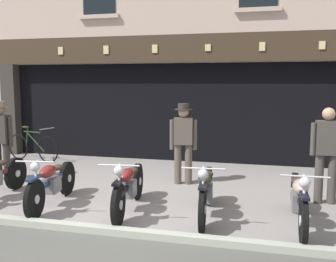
{
  "coord_description": "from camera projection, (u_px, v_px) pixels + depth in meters",
  "views": [
    {
      "loc": [
        2.18,
        -4.82,
        2.12
      ],
      "look_at": [
        0.25,
        2.75,
        1.13
      ],
      "focal_mm": 41.95,
      "sensor_mm": 36.0,
      "label": 1
    }
  ],
  "objects": [
    {
      "name": "shop_facade",
      "position": [
        195.0,
        97.0,
        11.99
      ],
      "size": [
        10.95,
        4.42,
        5.89
      ],
      "color": "black",
      "rests_on": "ground"
    },
    {
      "name": "motorcycle_center_left",
      "position": [
        52.0,
        182.0,
        6.68
      ],
      "size": [
        0.62,
        1.96,
        0.91
      ],
      "rotation": [
        0.0,
        0.0,
        3.27
      ],
      "color": "black",
      "rests_on": "ground"
    },
    {
      "name": "motorcycle_center",
      "position": [
        129.0,
        186.0,
        6.4
      ],
      "size": [
        0.62,
        2.03,
        0.92
      ],
      "rotation": [
        0.0,
        0.0,
        3.26
      ],
      "color": "black",
      "rests_on": "ground"
    },
    {
      "name": "motorcycle_center_right",
      "position": [
        206.0,
        190.0,
        6.14
      ],
      "size": [
        0.62,
        1.97,
        0.92
      ],
      "rotation": [
        0.0,
        0.0,
        3.22
      ],
      "color": "black",
      "rests_on": "ground"
    },
    {
      "name": "motorcycle_right",
      "position": [
        299.0,
        198.0,
        5.73
      ],
      "size": [
        0.62,
        2.03,
        0.91
      ],
      "rotation": [
        0.0,
        0.0,
        3.16
      ],
      "color": "black",
      "rests_on": "ground"
    },
    {
      "name": "salesman_left",
      "position": [
        1.0,
        136.0,
        8.42
      ],
      "size": [
        0.56,
        0.37,
        1.71
      ],
      "rotation": [
        0.0,
        0.0,
        3.12
      ],
      "color": "#38332D",
      "rests_on": "ground"
    },
    {
      "name": "shopkeeper_center",
      "position": [
        183.0,
        139.0,
        8.07
      ],
      "size": [
        0.55,
        0.37,
        1.68
      ],
      "rotation": [
        0.0,
        0.0,
        3.3
      ],
      "color": "brown",
      "rests_on": "ground"
    },
    {
      "name": "salesman_right",
      "position": [
        327.0,
        151.0,
        6.76
      ],
      "size": [
        0.56,
        0.26,
        1.68
      ],
      "rotation": [
        0.0,
        0.0,
        3.23
      ],
      "color": "#47423D",
      "rests_on": "ground"
    },
    {
      "name": "advert_board_near",
      "position": [
        99.0,
        88.0,
        10.98
      ],
      "size": [
        0.69,
        0.03,
        1.11
      ],
      "color": "beige"
    },
    {
      "name": "advert_board_far",
      "position": [
        57.0,
        92.0,
        11.31
      ],
      "size": [
        0.78,
        0.03,
        1.0
      ],
      "color": "silver"
    },
    {
      "name": "leaning_bicycle",
      "position": [
        33.0,
        147.0,
        10.55
      ],
      "size": [
        1.77,
        0.6,
        0.95
      ],
      "rotation": [
        0.0,
        0.0,
        -1.8
      ],
      "color": "black",
      "rests_on": "ground"
    }
  ]
}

